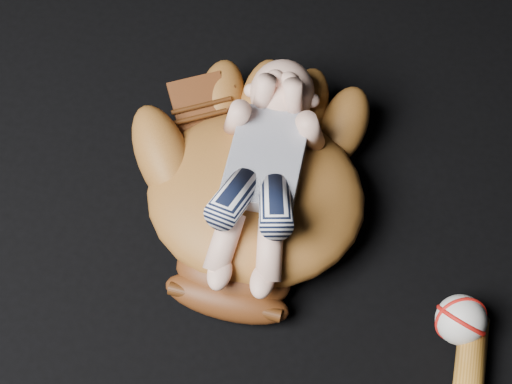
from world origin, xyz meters
TOP-DOWN VIEW (x-y plane):
  - baseball_glove at (-0.01, 0.18)m, footprint 0.43×0.49m
  - newborn_baby at (0.00, 0.18)m, footprint 0.20×0.40m
  - baseball at (0.33, 0.06)m, footprint 0.08×0.08m

SIDE VIEW (x-z plane):
  - baseball at x=0.33m, z-range 0.00..0.08m
  - baseball_glove at x=-0.01m, z-range 0.00..0.15m
  - newborn_baby at x=0.00m, z-range 0.06..0.21m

